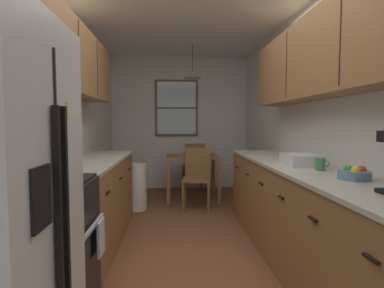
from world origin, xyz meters
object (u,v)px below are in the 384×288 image
at_px(stove_range, 38,253).
at_px(dining_table, 192,163).
at_px(dish_rack, 301,160).
at_px(dining_chair_near, 197,175).
at_px(dining_chair_far, 194,165).
at_px(fruit_bowl, 354,174).
at_px(microwave_over_range, 11,53).
at_px(trash_bin, 135,187).
at_px(storage_canister, 60,160).
at_px(mug_by_coffeemaker, 320,164).

relative_size(stove_range, dining_table, 1.29).
bearing_deg(dish_rack, stove_range, -159.63).
xyz_separation_m(dining_chair_near, dish_rack, (0.77, -1.90, 0.45)).
bearing_deg(dining_chair_near, dish_rack, -67.83).
distance_m(dining_chair_near, dining_chair_far, 1.18).
bearing_deg(dish_rack, fruit_bowl, -84.16).
height_order(microwave_over_range, trash_bin, microwave_over_range).
height_order(trash_bin, fruit_bowl, fruit_bowl).
relative_size(dining_chair_near, trash_bin, 1.33).
relative_size(microwave_over_range, storage_canister, 3.25).
bearing_deg(stove_range, dining_table, 69.88).
bearing_deg(fruit_bowl, dish_rack, 95.84).
relative_size(storage_canister, dish_rack, 0.57).
bearing_deg(dining_table, stove_range, -110.12).
distance_m(stove_range, microwave_over_range, 1.23).
relative_size(dining_table, storage_canister, 4.40).
xyz_separation_m(dining_chair_near, fruit_bowl, (0.84, -2.60, 0.44)).
bearing_deg(storage_canister, stove_range, -89.28).
relative_size(dining_table, mug_by_coffeemaker, 7.43).
height_order(dining_chair_far, dish_rack, dish_rack).
bearing_deg(dining_chair_far, mug_by_coffeemaker, -77.22).
xyz_separation_m(microwave_over_range, dining_chair_near, (1.32, 2.63, -1.19)).
bearing_deg(trash_bin, dining_table, 33.05).
xyz_separation_m(stove_range, mug_by_coffeemaker, (2.02, 0.45, 0.48)).
distance_m(microwave_over_range, dining_chair_far, 4.23).
relative_size(stove_range, storage_canister, 5.67).
xyz_separation_m(dining_table, storage_canister, (-1.19, -2.78, 0.39)).
bearing_deg(microwave_over_range, dining_table, 68.13).
relative_size(dining_chair_near, dish_rack, 2.65).
height_order(trash_bin, storage_canister, storage_canister).
distance_m(mug_by_coffeemaker, dish_rack, 0.29).
bearing_deg(mug_by_coffeemaker, dining_chair_near, 110.36).
distance_m(dining_chair_far, trash_bin, 1.52).
xyz_separation_m(dining_table, trash_bin, (-0.89, -0.58, -0.27)).
height_order(stove_range, dining_chair_far, stove_range).
height_order(microwave_over_range, mug_by_coffeemaker, microwave_over_range).
relative_size(trash_bin, mug_by_coffeemaker, 5.86).
bearing_deg(fruit_bowl, storage_canister, 168.81).
bearing_deg(trash_bin, dining_chair_far, 50.54).
bearing_deg(microwave_over_range, storage_canister, 76.37).
relative_size(trash_bin, storage_canister, 3.48).
bearing_deg(stove_range, fruit_bowl, 1.06).
height_order(storage_canister, mug_by_coffeemaker, storage_canister).
distance_m(dining_chair_far, storage_canister, 3.63).
bearing_deg(dining_table, fruit_bowl, -74.71).
height_order(microwave_over_range, dining_chair_far, microwave_over_range).
distance_m(stove_range, fruit_bowl, 2.11).
xyz_separation_m(dining_chair_far, storage_canister, (-1.26, -3.37, 0.50)).
height_order(dining_table, dining_chair_far, dining_chair_far).
height_order(stove_range, trash_bin, stove_range).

